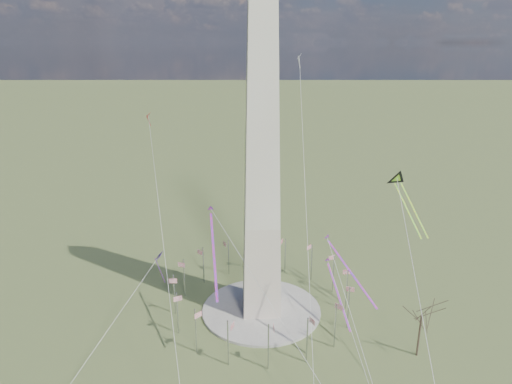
{
  "coord_description": "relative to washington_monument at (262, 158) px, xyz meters",
  "views": [
    {
      "loc": [
        -8.19,
        -120.61,
        77.87
      ],
      "look_at": [
        -1.63,
        0.0,
        38.26
      ],
      "focal_mm": 32.0,
      "sensor_mm": 36.0,
      "label": 1
    }
  ],
  "objects": [
    {
      "name": "ground",
      "position": [
        0.0,
        0.0,
        -47.95
      ],
      "size": [
        2000.0,
        2000.0,
        0.0
      ],
      "primitive_type": "plane",
      "color": "#596130",
      "rests_on": "ground"
    },
    {
      "name": "plaza",
      "position": [
        0.0,
        0.0,
        -47.55
      ],
      "size": [
        36.0,
        36.0,
        0.8
      ],
      "primitive_type": "cylinder",
      "color": "#A5A297",
      "rests_on": "ground"
    },
    {
      "name": "washington_monument",
      "position": [
        0.0,
        0.0,
        0.0
      ],
      "size": [
        15.56,
        15.56,
        100.0
      ],
      "color": "beige",
      "rests_on": "plaza"
    },
    {
      "name": "flagpole_ring",
      "position": [
        -0.0,
        -0.0,
        -40.68
      ],
      "size": [
        54.4,
        54.4,
        13.0
      ],
      "color": "#AEB1B4",
      "rests_on": "ground"
    },
    {
      "name": "tree_near",
      "position": [
        39.3,
        -22.9,
        -35.24
      ],
      "size": [
        10.19,
        10.19,
        17.83
      ],
      "color": "#413027",
      "rests_on": "ground"
    },
    {
      "name": "kite_delta_black",
      "position": [
        41.23,
        6.46,
        -9.59
      ],
      "size": [
        8.0,
        18.9,
        15.41
      ],
      "rotation": [
        0.0,
        0.0,
        3.33
      ],
      "color": "black",
      "rests_on": "ground"
    },
    {
      "name": "kite_diamond_purple",
      "position": [
        -29.37,
        -1.9,
        -28.84
      ],
      "size": [
        2.29,
        3.52,
        10.69
      ],
      "rotation": [
        0.0,
        0.0,
        2.57
      ],
      "color": "#39186F",
      "rests_on": "ground"
    },
    {
      "name": "kite_streamer_left",
      "position": [
        19.07,
        -20.67,
        -21.62
      ],
      "size": [
        10.46,
        16.32,
        12.62
      ],
      "rotation": [
        0.0,
        0.0,
        3.68
      ],
      "color": "#EA254A",
      "rests_on": "ground"
    },
    {
      "name": "kite_streamer_mid",
      "position": [
        -13.54,
        -11.16,
        -18.5
      ],
      "size": [
        3.47,
        23.63,
        16.22
      ],
      "rotation": [
        0.0,
        0.0,
        3.23
      ],
      "color": "#EA254A",
      "rests_on": "ground"
    },
    {
      "name": "kite_streamer_right",
      "position": [
        20.97,
        -5.58,
        -36.48
      ],
      "size": [
        4.32,
        19.13,
        13.2
      ],
      "rotation": [
        0.0,
        0.0,
        3.31
      ],
      "color": "#EA254A",
      "rests_on": "ground"
    },
    {
      "name": "kite_small_red",
      "position": [
        -35.97,
        34.25,
        6.46
      ],
      "size": [
        1.49,
        2.19,
        4.61
      ],
      "rotation": [
        0.0,
        0.0,
        2.47
      ],
      "color": "red",
      "rests_on": "ground"
    },
    {
      "name": "kite_small_white",
      "position": [
        15.84,
        43.73,
        25.03
      ],
      "size": [
        1.65,
        2.44,
        5.14
      ],
      "rotation": [
        0.0,
        0.0,
        2.48
      ],
      "color": "white",
      "rests_on": "ground"
    }
  ]
}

